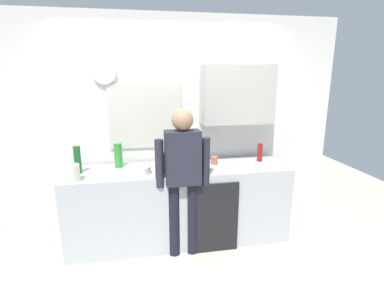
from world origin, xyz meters
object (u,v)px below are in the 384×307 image
at_px(bottle_red_vinegar, 260,152).
at_px(cup_white_mug, 252,164).
at_px(storage_canister, 73,173).
at_px(mixing_bowl, 140,170).
at_px(bottle_clear_soda, 118,155).
at_px(cup_terracotta_mug, 214,160).
at_px(bottle_green_wine, 78,160).
at_px(person_at_sink, 183,172).
at_px(coffee_maker, 185,153).
at_px(bottle_amber_beer, 163,163).

bearing_deg(bottle_red_vinegar, cup_white_mug, -127.46).
height_order(cup_white_mug, storage_canister, storage_canister).
bearing_deg(mixing_bowl, bottle_clear_soda, 130.76).
height_order(bottle_clear_soda, cup_white_mug, bottle_clear_soda).
relative_size(cup_white_mug, storage_canister, 0.56).
relative_size(cup_terracotta_mug, storage_canister, 0.54).
distance_m(bottle_green_wine, person_at_sink, 1.14).
height_order(bottle_red_vinegar, storage_canister, bottle_red_vinegar).
relative_size(coffee_maker, bottle_red_vinegar, 1.50).
bearing_deg(cup_terracotta_mug, bottle_amber_beer, -161.79).
bearing_deg(cup_terracotta_mug, bottle_red_vinegar, 2.07).
height_order(bottle_clear_soda, storage_canister, bottle_clear_soda).
bearing_deg(storage_canister, person_at_sink, -4.12).
distance_m(bottle_clear_soda, cup_white_mug, 1.52).
distance_m(cup_white_mug, cup_terracotta_mug, 0.45).
distance_m(bottle_amber_beer, storage_canister, 0.91).
distance_m(bottle_amber_beer, bottle_green_wine, 0.91).
relative_size(cup_terracotta_mug, person_at_sink, 0.06).
relative_size(bottle_green_wine, cup_terracotta_mug, 3.26).
xyz_separation_m(bottle_amber_beer, cup_terracotta_mug, (0.63, 0.21, -0.07)).
bearing_deg(person_at_sink, mixing_bowl, 157.32).
distance_m(mixing_bowl, person_at_sink, 0.47).
xyz_separation_m(coffee_maker, storage_canister, (-1.19, -0.35, -0.06)).
height_order(bottle_red_vinegar, mixing_bowl, bottle_red_vinegar).
distance_m(coffee_maker, bottle_green_wine, 1.18).
distance_m(cup_white_mug, storage_canister, 1.91).
relative_size(bottle_amber_beer, bottle_green_wine, 0.77).
bearing_deg(bottle_green_wine, person_at_sink, -17.22).
bearing_deg(bottle_red_vinegar, bottle_green_wine, -178.18).
distance_m(bottle_red_vinegar, cup_terracotta_mug, 0.58).
distance_m(bottle_red_vinegar, bottle_clear_soda, 1.68).
height_order(bottle_green_wine, cup_terracotta_mug, bottle_green_wine).
bearing_deg(coffee_maker, cup_white_mug, -21.68).
bearing_deg(storage_canister, coffee_maker, 16.21).
relative_size(coffee_maker, storage_canister, 1.94).
bearing_deg(mixing_bowl, coffee_maker, 23.38).
relative_size(bottle_red_vinegar, bottle_clear_soda, 0.79).
xyz_separation_m(bottle_clear_soda, cup_terracotta_mug, (1.10, -0.09, -0.09)).
relative_size(bottle_amber_beer, bottle_clear_soda, 0.82).
height_order(bottle_clear_soda, person_at_sink, person_at_sink).
relative_size(bottle_clear_soda, bottle_green_wine, 0.93).
relative_size(bottle_clear_soda, cup_terracotta_mug, 3.04).
height_order(bottle_amber_beer, cup_terracotta_mug, bottle_amber_beer).
bearing_deg(bottle_green_wine, bottle_amber_beer, -10.20).
xyz_separation_m(cup_white_mug, storage_canister, (-1.91, -0.06, 0.04)).
xyz_separation_m(mixing_bowl, person_at_sink, (0.43, -0.20, 0.02)).
bearing_deg(mixing_bowl, storage_canister, -169.80).
relative_size(bottle_red_vinegar, person_at_sink, 0.14).
xyz_separation_m(bottle_green_wine, cup_white_mug, (1.90, -0.20, -0.10)).
relative_size(bottle_green_wine, person_at_sink, 0.19).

